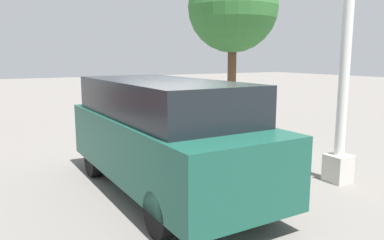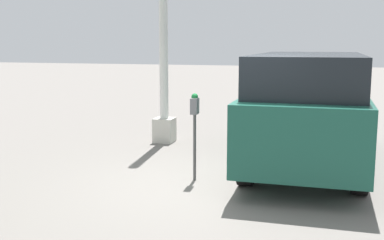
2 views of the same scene
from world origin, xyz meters
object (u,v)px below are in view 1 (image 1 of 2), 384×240
at_px(parking_meter_far, 117,97).
at_px(street_tree, 233,8).
at_px(parking_meter_near, 200,116).
at_px(parked_van, 163,132).
at_px(lamp_post, 344,75).

xyz_separation_m(parking_meter_far, street_tree, (3.46, 2.87, 3.10)).
height_order(parking_meter_near, parked_van, parked_van).
distance_m(parking_meter_near, lamp_post, 3.35).
bearing_deg(parking_meter_near, lamp_post, 26.08).
bearing_deg(lamp_post, street_tree, 165.78).
bearing_deg(parking_meter_far, parking_meter_near, -3.41).
xyz_separation_m(parked_van, street_tree, (-4.28, 4.65, 2.94)).
bearing_deg(parking_meter_near, parked_van, -51.19).
xyz_separation_m(parking_meter_near, street_tree, (-2.77, 2.94, 2.99)).
bearing_deg(parked_van, parking_meter_far, 166.52).
bearing_deg(parking_meter_near, parking_meter_far, 176.59).
distance_m(parking_meter_far, parked_van, 7.95).
relative_size(parking_meter_near, street_tree, 0.26).
bearing_deg(parking_meter_far, parked_van, -15.72).
height_order(parking_meter_near, lamp_post, lamp_post).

